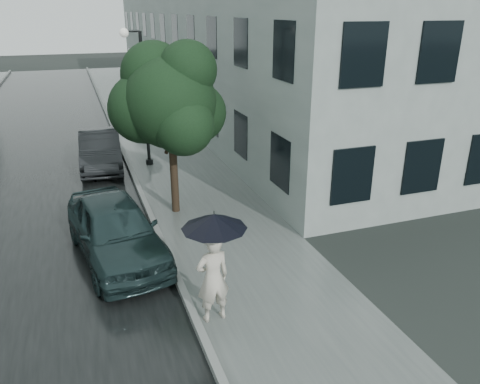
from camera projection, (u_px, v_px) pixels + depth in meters
name	position (u px, v px, depth m)	size (l,w,h in m)	color
ground	(253.00, 282.00, 10.32)	(120.00, 120.00, 0.00)	black
sidewalk	(162.00, 143.00, 20.92)	(3.50, 60.00, 0.01)	slate
kerb_near	(120.00, 145.00, 20.32)	(0.15, 60.00, 0.15)	slate
asphalt_road	(34.00, 155.00, 19.25)	(6.85, 60.00, 0.00)	black
building_near	(221.00, 29.00, 27.48)	(7.02, 36.00, 9.00)	#929F9A
pedestrian	(213.00, 278.00, 8.76)	(0.66, 0.43, 1.81)	beige
umbrella	(214.00, 221.00, 8.34)	(1.21, 1.21, 1.33)	black
street_tree	(169.00, 100.00, 12.82)	(3.32, 3.01, 4.89)	#332619
lamp_post	(140.00, 90.00, 16.99)	(0.85, 0.34, 5.00)	black
car_near	(115.00, 229.00, 11.06)	(1.75, 4.35, 1.48)	#1C2E2F
car_far	(100.00, 150.00, 17.51)	(1.45, 4.15, 1.37)	black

